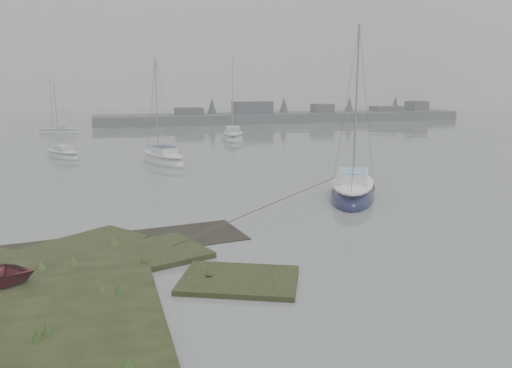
% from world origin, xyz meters
% --- Properties ---
extents(ground, '(160.00, 160.00, 0.00)m').
position_xyz_m(ground, '(0.00, 30.00, 0.00)').
color(ground, slate).
rests_on(ground, ground).
extents(far_shoreline, '(60.00, 8.00, 4.15)m').
position_xyz_m(far_shoreline, '(26.84, 61.90, 0.85)').
color(far_shoreline, '#4C4F51').
rests_on(far_shoreline, ground).
extents(sailboat_main, '(5.37, 7.09, 9.70)m').
position_xyz_m(sailboat_main, '(9.41, 8.89, 0.30)').
color(sailboat_main, '#131539').
rests_on(sailboat_main, ground).
extents(sailboat_white, '(3.75, 6.36, 8.53)m').
position_xyz_m(sailboat_white, '(1.33, 23.82, 0.26)').
color(sailboat_white, silver).
rests_on(sailboat_white, ground).
extents(sailboat_far_a, '(3.70, 4.83, 6.62)m').
position_xyz_m(sailboat_far_a, '(-6.15, 29.19, 0.21)').
color(sailboat_far_a, '#B0B6BB').
rests_on(sailboat_far_a, ground).
extents(sailboat_far_b, '(3.75, 6.97, 9.36)m').
position_xyz_m(sailboat_far_b, '(10.68, 38.09, 0.29)').
color(sailboat_far_b, '#B7BCC1').
rests_on(sailboat_far_b, ground).
extents(sailboat_far_c, '(5.29, 3.10, 7.10)m').
position_xyz_m(sailboat_far_c, '(-7.88, 51.59, 0.22)').
color(sailboat_far_c, silver).
rests_on(sailboat_far_c, ground).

